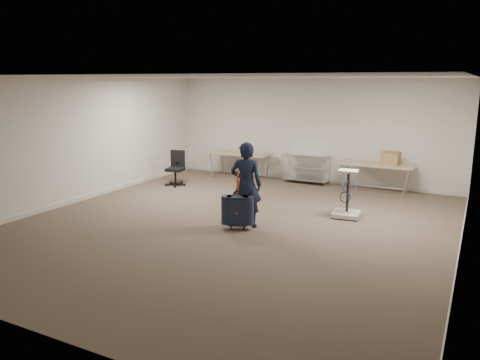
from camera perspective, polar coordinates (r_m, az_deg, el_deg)
The scene contains 10 objects.
ground at distance 9.12m, azimuth -0.89°, elevation -5.43°, with size 9.00×9.00×0.00m, color #47392B.
room_shell at distance 10.30m, azimuth 2.76°, elevation -3.10°, with size 8.00×9.00×9.00m.
folding_table_left at distance 13.24m, azimuth -0.03°, elevation 3.12°, with size 1.80×0.75×0.73m.
folding_table_right at distance 12.00m, azimuth 16.30°, elevation 1.68°, with size 1.80×0.75×0.73m.
wire_shelf at distance 12.76m, azimuth 8.08°, elevation 1.57°, with size 1.22×0.47×0.80m.
person at distance 8.81m, azimuth 0.75°, elevation -0.58°, with size 0.59×0.39×1.63m, color black.
suitcase at distance 8.73m, azimuth -0.30°, elevation -3.73°, with size 0.45×0.35×1.07m.
office_chair at distance 12.53m, azimuth -7.83°, elevation 0.62°, with size 0.56×0.56×0.92m.
equipment_cart at distance 9.78m, azimuth 12.89°, elevation -2.97°, with size 0.58×0.58×0.98m.
cardboard_box at distance 11.98m, azimuth 17.90°, elevation 2.58°, with size 0.41×0.31×0.31m, color #A3704B.
Camera 1 is at (4.13, -7.65, 2.75)m, focal length 35.00 mm.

